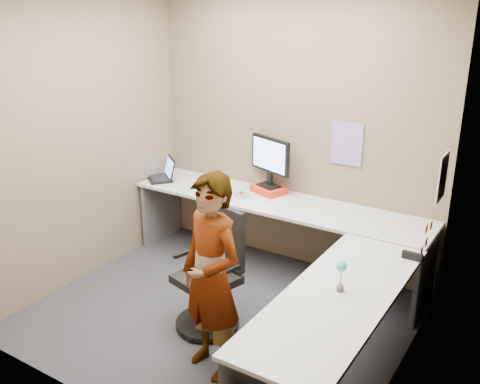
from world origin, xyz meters
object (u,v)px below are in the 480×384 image
Objects in this scene: office_chair at (212,281)px; desk at (287,248)px; person at (211,277)px; monitor at (270,158)px.

desk is at bearing 66.94° from office_chair.
person is (-0.07, -0.98, 0.16)m from desk.
office_chair is at bearing 141.75° from person.
person reaches higher than desk.
monitor is at bearing 128.26° from desk.
person reaches higher than office_chair.
office_chair reaches higher than desk.
office_chair is 0.66m from person.
desk is 0.68m from office_chair.
office_chair is at bearing -127.62° from desk.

